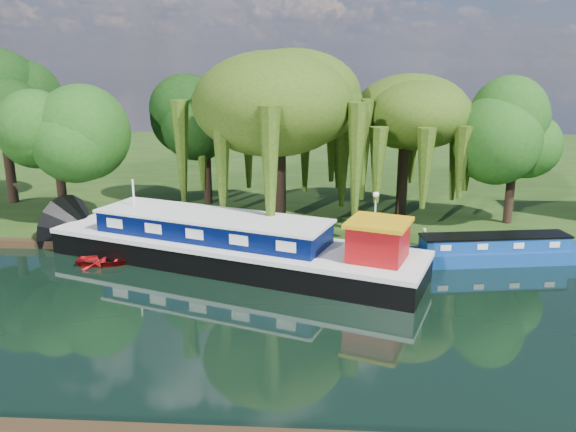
{
  "coord_description": "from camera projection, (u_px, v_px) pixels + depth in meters",
  "views": [
    {
      "loc": [
        -2.63,
        -21.15,
        10.09
      ],
      "look_at": [
        -4.27,
        5.56,
        2.8
      ],
      "focal_mm": 35.0,
      "sensor_mm": 36.0,
      "label": 1
    }
  ],
  "objects": [
    {
      "name": "ground",
      "position": [
        384.0,
        320.0,
        22.86
      ],
      "size": [
        120.0,
        120.0,
        0.0
      ],
      "primitive_type": "plane",
      "color": "black"
    },
    {
      "name": "far_bank",
      "position": [
        348.0,
        167.0,
        55.55
      ],
      "size": [
        120.0,
        52.0,
        0.45
      ],
      "primitive_type": "cube",
      "color": "#1B340E",
      "rests_on": "ground"
    },
    {
      "name": "dutch_barge",
      "position": [
        233.0,
        246.0,
        28.78
      ],
      "size": [
        20.28,
        10.96,
        4.21
      ],
      "rotation": [
        0.0,
        0.0,
        -0.34
      ],
      "color": "black",
      "rests_on": "ground"
    },
    {
      "name": "narrowboat",
      "position": [
        494.0,
        252.0,
        29.36
      ],
      "size": [
        11.14,
        3.47,
        1.6
      ],
      "rotation": [
        0.0,
        0.0,
        0.15
      ],
      "color": "navy",
      "rests_on": "ground"
    },
    {
      "name": "red_dinghy",
      "position": [
        107.0,
        264.0,
        29.25
      ],
      "size": [
        3.28,
        2.55,
        0.62
      ],
      "primitive_type": "imported",
      "rotation": [
        0.0,
        0.0,
        1.71
      ],
      "color": "maroon",
      "rests_on": "ground"
    },
    {
      "name": "willow_left",
      "position": [
        280.0,
        105.0,
        33.18
      ],
      "size": [
        8.36,
        8.36,
        10.02
      ],
      "color": "black",
      "rests_on": "far_bank"
    },
    {
      "name": "willow_right",
      "position": [
        405.0,
        124.0,
        35.3
      ],
      "size": [
        6.7,
        6.7,
        8.16
      ],
      "color": "black",
      "rests_on": "far_bank"
    },
    {
      "name": "tree_far_left",
      "position": [
        56.0,
        133.0,
        33.69
      ],
      "size": [
        5.06,
        5.06,
        8.16
      ],
      "color": "black",
      "rests_on": "far_bank"
    },
    {
      "name": "tree_far_back",
      "position": [
        2.0,
        108.0,
        38.66
      ],
      "size": [
        5.72,
        5.72,
        9.62
      ],
      "color": "black",
      "rests_on": "far_bank"
    },
    {
      "name": "tree_far_mid",
      "position": [
        206.0,
        123.0,
        38.6
      ],
      "size": [
        5.0,
        5.0,
        8.19
      ],
      "color": "black",
      "rests_on": "far_bank"
    },
    {
      "name": "tree_far_right",
      "position": [
        516.0,
        138.0,
        33.79
      ],
      "size": [
        4.7,
        4.7,
        7.7
      ],
      "color": "black",
      "rests_on": "far_bank"
    },
    {
      "name": "lamppost",
      "position": [
        376.0,
        201.0,
        32.31
      ],
      "size": [
        0.36,
        0.36,
        2.56
      ],
      "color": "silver",
      "rests_on": "far_bank"
    },
    {
      "name": "mooring_posts",
      "position": [
        360.0,
        236.0,
        30.73
      ],
      "size": [
        19.16,
        0.16,
        1.0
      ],
      "color": "silver",
      "rests_on": "far_bank"
    }
  ]
}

